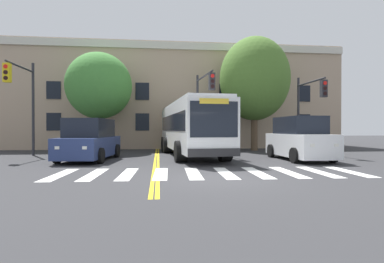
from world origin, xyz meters
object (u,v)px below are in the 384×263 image
traffic_light_near_corner (309,102)px  street_tree_curbside_large (254,79)px  car_navy_near_lane (90,141)px  traffic_light_far_corner (23,92)px  traffic_light_overhead (203,98)px  city_bus (190,127)px  car_white_far_lane (299,139)px  street_tree_curbside_small (99,86)px

traffic_light_near_corner → street_tree_curbside_large: (-2.16, 4.31, 2.13)m
car_navy_near_lane → traffic_light_far_corner: traffic_light_far_corner is taller
car_navy_near_lane → traffic_light_overhead: bearing=23.0°
traffic_light_overhead → city_bus: bearing=-138.1°
car_white_far_lane → traffic_light_far_corner: (-15.34, 3.06, 2.70)m
city_bus → street_tree_curbside_large: (5.40, 4.09, 3.75)m
traffic_light_near_corner → street_tree_curbside_large: street_tree_curbside_large is taller
car_navy_near_lane → car_white_far_lane: bearing=-5.5°
city_bus → traffic_light_far_corner: traffic_light_far_corner is taller
traffic_light_near_corner → street_tree_curbside_small: bearing=163.2°
street_tree_curbside_small → car_navy_near_lane: bearing=-83.7°
city_bus → traffic_light_overhead: (0.92, 0.83, 1.90)m
traffic_light_far_corner → street_tree_curbside_large: size_ratio=0.66×
car_white_far_lane → car_navy_near_lane: bearing=174.5°
city_bus → traffic_light_far_corner: (-9.77, 0.07, 2.02)m
traffic_light_near_corner → street_tree_curbside_small: (-13.77, 4.14, 1.37)m
street_tree_curbside_large → traffic_light_near_corner: bearing=-63.4°
city_bus → street_tree_curbside_small: size_ratio=1.55×
city_bus → traffic_light_far_corner: size_ratio=1.93×
car_white_far_lane → street_tree_curbside_small: 14.15m
traffic_light_overhead → street_tree_curbside_small: street_tree_curbside_small is taller
traffic_light_far_corner → street_tree_curbside_small: size_ratio=0.80×
city_bus → car_navy_near_lane: city_bus is taller
city_bus → traffic_light_overhead: traffic_light_overhead is taller
city_bus → traffic_light_overhead: bearing=41.9°
car_white_far_lane → street_tree_curbside_large: bearing=91.4°
city_bus → traffic_light_overhead: size_ratio=2.06×
city_bus → street_tree_curbside_large: size_ratio=1.27×
traffic_light_near_corner → street_tree_curbside_large: 5.27m
car_navy_near_lane → street_tree_curbside_large: street_tree_curbside_large is taller
street_tree_curbside_large → street_tree_curbside_small: 11.64m
traffic_light_near_corner → traffic_light_overhead: traffic_light_overhead is taller
traffic_light_far_corner → street_tree_curbside_large: bearing=14.9°
street_tree_curbside_large → city_bus: bearing=-142.8°
traffic_light_far_corner → traffic_light_overhead: 10.72m
city_bus → car_white_far_lane: 6.36m
city_bus → car_white_far_lane: (5.57, -3.00, -0.68)m
car_navy_near_lane → street_tree_curbside_small: 6.96m
city_bus → street_tree_curbside_small: 7.93m
city_bus → traffic_light_overhead: 2.27m
city_bus → car_navy_near_lane: bearing=-161.0°
car_navy_near_lane → car_white_far_lane: size_ratio=1.08×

